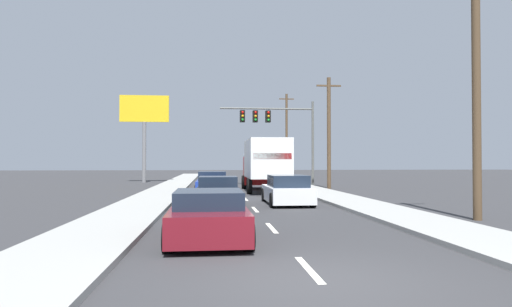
% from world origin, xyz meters
% --- Properties ---
extents(ground_plane, '(140.00, 140.00, 0.00)m').
position_xyz_m(ground_plane, '(0.00, 25.00, 0.00)').
color(ground_plane, '#333335').
extents(sidewalk_right, '(2.47, 80.00, 0.14)m').
position_xyz_m(sidewalk_right, '(4.79, 20.00, 0.07)').
color(sidewalk_right, '#9E9E99').
rests_on(sidewalk_right, ground_plane).
extents(sidewalk_left, '(2.47, 80.00, 0.14)m').
position_xyz_m(sidewalk_left, '(-4.79, 20.00, 0.07)').
color(sidewalk_left, '#9E9E99').
rests_on(sidewalk_left, ground_plane).
extents(lane_markings, '(0.14, 57.00, 0.01)m').
position_xyz_m(lane_markings, '(0.00, 23.31, 0.00)').
color(lane_markings, silver).
rests_on(lane_markings, ground_plane).
extents(car_gray, '(2.07, 4.28, 1.13)m').
position_xyz_m(car_gray, '(-1.73, 26.48, 0.53)').
color(car_gray, slate).
rests_on(car_gray, ground_plane).
extents(car_blue, '(1.98, 4.21, 1.36)m').
position_xyz_m(car_blue, '(-1.74, 19.66, 0.61)').
color(car_blue, '#1E389E').
rests_on(car_blue, ground_plane).
extents(car_black, '(1.95, 4.07, 1.33)m').
position_xyz_m(car_black, '(-1.50, 11.59, 0.60)').
color(car_black, black).
rests_on(car_black, ground_plane).
extents(car_maroon, '(2.02, 4.34, 1.24)m').
position_xyz_m(car_maroon, '(-1.84, 4.10, 0.58)').
color(car_maroon, maroon).
rests_on(car_maroon, ground_plane).
extents(box_truck, '(2.72, 7.96, 3.35)m').
position_xyz_m(box_truck, '(1.71, 21.48, 1.93)').
color(box_truck, white).
rests_on(box_truck, ground_plane).
extents(car_white, '(1.96, 4.15, 1.35)m').
position_xyz_m(car_white, '(1.69, 12.86, 0.62)').
color(car_white, white).
rests_on(car_white, ground_plane).
extents(traffic_signal_mast, '(7.77, 0.69, 6.95)m').
position_xyz_m(traffic_signal_mast, '(3.07, 28.58, 5.21)').
color(traffic_signal_mast, '#595B56').
rests_on(traffic_signal_mast, ground_plane).
extents(utility_pole_near, '(1.80, 0.28, 9.75)m').
position_xyz_m(utility_pole_near, '(7.09, 6.81, 5.01)').
color(utility_pole_near, brown).
rests_on(utility_pole_near, ground_plane).
extents(utility_pole_mid, '(1.80, 0.28, 8.09)m').
position_xyz_m(utility_pole_mid, '(6.72, 24.11, 4.18)').
color(utility_pole_mid, brown).
rests_on(utility_pole_mid, ground_plane).
extents(utility_pole_far, '(1.80, 0.28, 10.09)m').
position_xyz_m(utility_pole_far, '(7.16, 44.88, 5.19)').
color(utility_pole_far, brown).
rests_on(utility_pole_far, ground_plane).
extents(roadside_billboard, '(4.54, 0.36, 8.18)m').
position_xyz_m(roadside_billboard, '(-8.07, 34.82, 5.93)').
color(roadside_billboard, slate).
rests_on(roadside_billboard, ground_plane).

